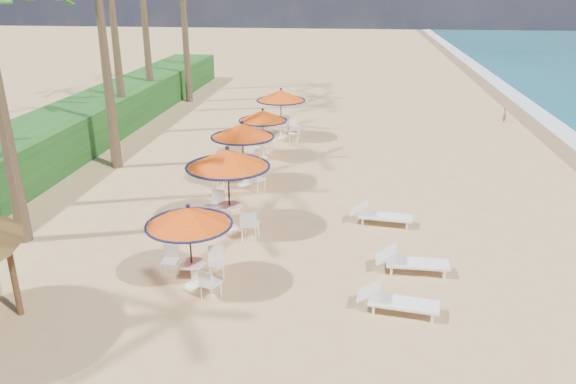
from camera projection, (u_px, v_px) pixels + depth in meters
The scene contains 11 objects.
ground at pixel (393, 299), 13.32m from camera, with size 160.00×160.00×0.00m, color tan.
scrub_hedge at pixel (71, 130), 24.74m from camera, with size 3.00×40.00×1.80m, color #194716.
station_0 at pixel (190, 226), 13.36m from camera, with size 2.10×2.10×2.19m.
station_1 at pixel (228, 166), 16.41m from camera, with size 2.51×2.51×2.62m.
station_2 at pixel (242, 138), 20.17m from camera, with size 2.32×2.41×2.42m.
station_3 at pixel (262, 122), 23.46m from camera, with size 2.05×2.05×2.14m.
station_4 at pixel (283, 101), 26.34m from camera, with size 2.32×2.44×2.42m.
lounger_near at pixel (395, 300), 12.69m from camera, with size 1.90×0.83×0.66m.
lounger_mid at pixel (410, 261), 14.44m from camera, with size 1.89×0.61×0.67m.
lounger_far at pixel (379, 214), 17.32m from camera, with size 1.97×0.83×0.68m.
person at pixel (505, 115), 29.79m from camera, with size 0.31×0.20×0.85m, color brown.
Camera 1 is at (-1.09, -11.78, 7.08)m, focal length 35.00 mm.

